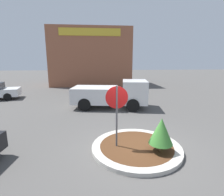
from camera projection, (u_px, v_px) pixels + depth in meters
The scene contains 6 objects.
ground_plane at pixel (136, 149), 6.70m from camera, with size 120.00×120.00×0.00m, color #514F4C.
traffic_island at pixel (136, 147), 6.69m from camera, with size 3.40×3.40×0.15m.
stop_sign at pixel (117, 105), 6.34m from camera, with size 0.82×0.07×2.46m.
island_shrub at pixel (161, 131), 6.11m from camera, with size 0.84×0.84×1.23m.
utility_truck at pixel (112, 94), 12.52m from camera, with size 5.51×2.96×1.97m.
storefront_building at pixel (91, 58), 24.73m from camera, with size 10.70×6.07×7.59m.
Camera 1 is at (-1.54, -6.03, 3.32)m, focal length 28.00 mm.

